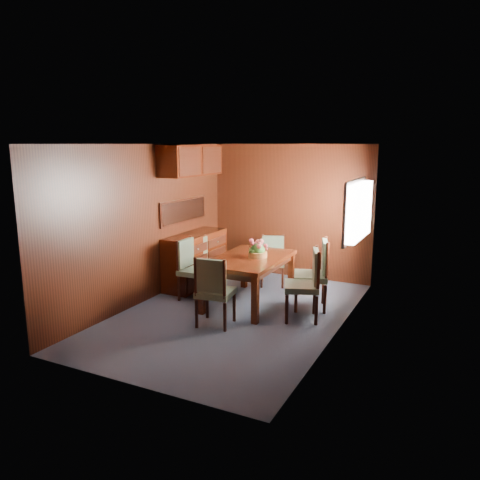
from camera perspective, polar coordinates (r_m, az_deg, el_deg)
The scene contains 11 objects.
ground at distance 6.81m, azimuth -0.77°, elevation -9.00°, with size 4.50×4.50×0.00m, color #373D4C.
room_shell at distance 6.76m, azimuth -0.31°, elevation 5.10°, with size 3.06×4.52×2.41m.
sideboard at distance 8.10m, azimuth -5.45°, elevation -2.34°, with size 0.48×1.40×0.90m, color #361206.
dining_table at distance 7.06m, azimuth 1.12°, elevation -2.91°, with size 0.98×1.56×0.73m.
chair_left_near at distance 7.36m, azimuth -5.95°, elevation -3.11°, with size 0.45×0.46×0.96m.
chair_left_far at distance 7.75m, azimuth -4.40°, elevation -2.57°, with size 0.45×0.47×0.90m.
chair_right_near at distance 6.51m, azimuth 8.20°, elevation -4.89°, with size 0.60×0.61×1.01m.
chair_right_far at distance 6.96m, azimuth 9.28°, elevation -3.67°, with size 0.61×0.63×1.05m.
chair_head at distance 6.20m, azimuth -3.26°, elevation -5.85°, with size 0.52×0.50×0.97m.
chair_foot at distance 8.09m, azimuth 4.00°, elevation -2.13°, with size 0.52×0.51×0.86m.
flower_centerpiece at distance 7.00m, azimuth 2.19°, elevation -0.95°, with size 0.30×0.30×0.30m.
Camera 1 is at (2.90, -5.67, 2.41)m, focal length 35.00 mm.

